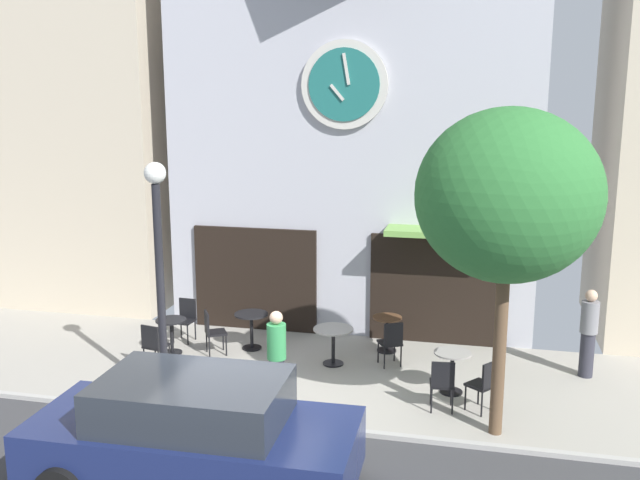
{
  "coord_description": "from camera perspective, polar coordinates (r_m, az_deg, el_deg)",
  "views": [
    {
      "loc": [
        3.51,
        -9.81,
        5.13
      ],
      "look_at": [
        0.72,
        2.27,
        2.57
      ],
      "focal_mm": 39.27,
      "sensor_mm": 36.0,
      "label": 1
    }
  ],
  "objects": [
    {
      "name": "ground_plane",
      "position": [
        11.28,
        -6.88,
        -15.63
      ],
      "size": [
        26.59,
        9.91,
        0.13
      ],
      "color": "#9E998E"
    },
    {
      "name": "clock_building",
      "position": [
        16.05,
        3.07,
        11.45
      ],
      "size": [
        7.97,
        4.34,
        9.84
      ],
      "color": "#B2B2BC",
      "rests_on": "ground_plane"
    },
    {
      "name": "street_lamp",
      "position": [
        12.02,
        -12.9,
        -3.36
      ],
      "size": [
        0.36,
        0.36,
        4.09
      ],
      "color": "black",
      "rests_on": "ground_plane"
    },
    {
      "name": "street_tree",
      "position": [
        10.49,
        15.06,
        3.41
      ],
      "size": [
        2.7,
        2.43,
        4.99
      ],
      "color": "brown",
      "rests_on": "ground_plane"
    },
    {
      "name": "cafe_table_center_right",
      "position": [
        14.55,
        -12.01,
        -7.26
      ],
      "size": [
        0.62,
        0.62,
        0.72
      ],
      "color": "black",
      "rests_on": "ground_plane"
    },
    {
      "name": "cafe_table_center_left",
      "position": [
        14.55,
        -5.6,
        -6.83
      ],
      "size": [
        0.69,
        0.69,
        0.76
      ],
      "color": "black",
      "rests_on": "ground_plane"
    },
    {
      "name": "cafe_table_center",
      "position": [
        13.66,
        1.09,
        -7.97
      ],
      "size": [
        0.78,
        0.78,
        0.73
      ],
      "color": "black",
      "rests_on": "ground_plane"
    },
    {
      "name": "cafe_table_leftmost",
      "position": [
        14.42,
        5.49,
        -7.23
      ],
      "size": [
        0.6,
        0.6,
        0.73
      ],
      "color": "black",
      "rests_on": "ground_plane"
    },
    {
      "name": "cafe_table_near_curb",
      "position": [
        12.64,
        10.73,
        -10.0
      ],
      "size": [
        0.65,
        0.65,
        0.75
      ],
      "color": "black",
      "rests_on": "ground_plane"
    },
    {
      "name": "cafe_chair_near_tree",
      "position": [
        15.24,
        -10.89,
        -6.14
      ],
      "size": [
        0.43,
        0.43,
        0.9
      ],
      "color": "black",
      "rests_on": "ground_plane"
    },
    {
      "name": "cafe_chair_facing_street",
      "position": [
        14.34,
        -8.81,
        -7.2
      ],
      "size": [
        0.55,
        0.55,
        0.9
      ],
      "color": "black",
      "rests_on": "ground_plane"
    },
    {
      "name": "cafe_chair_outer",
      "position": [
        13.78,
        -13.42,
        -8.18
      ],
      "size": [
        0.47,
        0.47,
        0.9
      ],
      "color": "black",
      "rests_on": "ground_plane"
    },
    {
      "name": "cafe_chair_near_lamp",
      "position": [
        11.9,
        9.94,
        -11.28
      ],
      "size": [
        0.44,
        0.44,
        0.9
      ],
      "color": "black",
      "rests_on": "ground_plane"
    },
    {
      "name": "cafe_chair_corner",
      "position": [
        12.01,
        13.3,
        -11.21
      ],
      "size": [
        0.56,
        0.56,
        0.9
      ],
      "color": "black",
      "rests_on": "ground_plane"
    },
    {
      "name": "cafe_chair_under_awning",
      "position": [
        13.63,
        5.84,
        -8.14
      ],
      "size": [
        0.54,
        0.54,
        0.9
      ],
      "color": "black",
      "rests_on": "ground_plane"
    },
    {
      "name": "pedestrian_grey",
      "position": [
        13.91,
        21.04,
        -7.02
      ],
      "size": [
        0.35,
        0.35,
        1.67
      ],
      "color": "#2D2D38",
      "rests_on": "ground_plane"
    },
    {
      "name": "pedestrian_green",
      "position": [
        11.8,
        -3.55,
        -9.56
      ],
      "size": [
        0.45,
        0.45,
        1.67
      ],
      "color": "#2D2D38",
      "rests_on": "ground_plane"
    },
    {
      "name": "parked_car_navy",
      "position": [
        9.67,
        -10.25,
        -15.4
      ],
      "size": [
        4.33,
        2.09,
        1.55
      ],
      "color": "navy",
      "rests_on": "ground_plane"
    }
  ]
}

